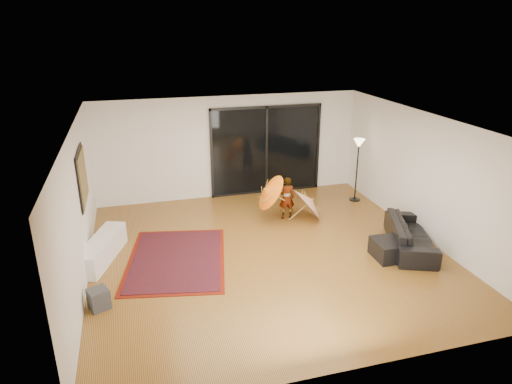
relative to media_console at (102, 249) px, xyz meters
name	(u,v)px	position (x,y,z in m)	size (l,w,h in m)	color
floor	(268,253)	(3.25, -0.64, -0.23)	(7.00, 7.00, 0.00)	olive
ceiling	(269,124)	(3.25, -0.64, 2.47)	(7.00, 7.00, 0.00)	white
wall_back	(230,147)	(3.25, 2.86, 1.12)	(7.00, 7.00, 0.00)	silver
wall_front	(350,286)	(3.25, -4.14, 1.12)	(7.00, 7.00, 0.00)	silver
wall_left	(78,211)	(-0.25, -0.64, 1.12)	(7.00, 7.00, 0.00)	silver
wall_right	(424,177)	(6.75, -0.64, 1.12)	(7.00, 7.00, 0.00)	silver
sliding_door	(266,150)	(4.25, 2.83, 0.97)	(3.06, 0.07, 2.40)	black
painting	(82,177)	(-0.21, 0.36, 1.42)	(0.04, 1.28, 1.08)	black
media_console	(102,249)	(0.00, 0.00, 0.00)	(0.42, 1.66, 0.46)	white
speaker	(99,299)	(0.00, -1.70, -0.06)	(0.31, 0.31, 0.35)	#424244
persian_rug	(177,259)	(1.41, -0.40, -0.22)	(2.37, 2.96, 0.02)	#611308
sofa	(410,235)	(6.20, -1.18, 0.06)	(1.99, 0.78, 0.58)	black
ottoman	(390,249)	(5.57, -1.46, -0.04)	(0.66, 0.66, 0.38)	black
floor_lamp	(358,152)	(6.35, 1.60, 1.08)	(0.29, 0.29, 1.66)	black
child	(287,198)	(4.20, 0.94, 0.29)	(0.38, 0.25, 1.05)	#999999
parasol_orange	(265,193)	(3.65, 0.89, 0.50)	(0.65, 0.90, 0.91)	orange
parasol_white	(312,199)	(4.80, 0.79, 0.27)	(0.74, 0.94, 0.98)	silver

